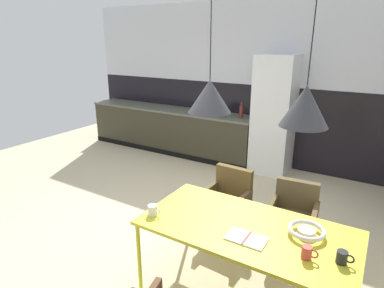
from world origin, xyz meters
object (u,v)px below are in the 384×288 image
(mug_glass_clear, at_px, (342,257))
(cooking_pot, at_px, (220,112))
(bottle_oil_tall, at_px, (241,111))
(armchair_by_stool, at_px, (294,208))
(bottle_wine_green, at_px, (201,106))
(mug_dark_espresso, at_px, (153,210))
(pendant_lamp_over_table_far, at_px, (305,106))
(pendant_lamp_over_table_near, at_px, (210,96))
(refrigerator_column, at_px, (274,116))
(mug_tall_blue, at_px, (307,253))
(dining_table, at_px, (247,231))
(fruit_bowl, at_px, (307,231))
(armchair_far_side, at_px, (229,194))
(open_book, at_px, (247,238))

(mug_glass_clear, xyz_separation_m, cooking_pot, (-2.51, 3.07, 0.19))
(bottle_oil_tall, bearing_deg, armchair_by_stool, -53.57)
(mug_glass_clear, distance_m, bottle_wine_green, 4.31)
(mug_dark_espresso, xyz_separation_m, bottle_wine_green, (-1.39, 3.31, 0.24))
(cooking_pot, bearing_deg, mug_dark_espresso, -73.63)
(cooking_pot, bearing_deg, pendant_lamp_over_table_far, -54.25)
(bottle_oil_tall, relative_size, pendant_lamp_over_table_near, 0.25)
(refrigerator_column, height_order, mug_tall_blue, refrigerator_column)
(dining_table, distance_m, mug_tall_blue, 0.56)
(fruit_bowl, height_order, mug_tall_blue, mug_tall_blue)
(armchair_by_stool, distance_m, pendant_lamp_over_table_near, 1.73)
(armchair_by_stool, relative_size, pendant_lamp_over_table_near, 0.66)
(dining_table, xyz_separation_m, armchair_by_stool, (0.18, 0.95, -0.19))
(mug_tall_blue, distance_m, pendant_lamp_over_table_near, 1.37)
(bottle_wine_green, bearing_deg, pendant_lamp_over_table_far, -49.69)
(armchair_far_side, distance_m, mug_dark_espresso, 1.18)
(fruit_bowl, xyz_separation_m, mug_tall_blue, (0.07, -0.30, 0.01))
(armchair_by_stool, distance_m, fruit_bowl, 0.91)
(dining_table, xyz_separation_m, mug_glass_clear, (0.75, -0.09, 0.09))
(open_book, distance_m, cooking_pot, 3.64)
(armchair_far_side, relative_size, pendant_lamp_over_table_far, 0.67)
(armchair_by_stool, bearing_deg, pendant_lamp_over_table_far, 96.67)
(open_book, bearing_deg, armchair_far_side, 121.29)
(refrigerator_column, height_order, mug_glass_clear, refrigerator_column)
(mug_glass_clear, bearing_deg, bottle_oil_tall, 124.11)
(armchair_far_side, relative_size, bottle_wine_green, 2.77)
(armchair_by_stool, distance_m, open_book, 1.15)
(armchair_by_stool, xyz_separation_m, pendant_lamp_over_table_near, (-0.54, -0.98, 1.31))
(mug_dark_espresso, xyz_separation_m, pendant_lamp_over_table_far, (1.16, 0.30, 1.02))
(refrigerator_column, xyz_separation_m, cooking_pot, (-0.99, -0.07, -0.04))
(open_book, xyz_separation_m, mug_tall_blue, (0.46, 0.00, 0.04))
(armchair_by_stool, height_order, bottle_wine_green, bottle_wine_green)
(mug_glass_clear, relative_size, pendant_lamp_over_table_near, 0.10)
(cooking_pot, height_order, pendant_lamp_over_table_far, pendant_lamp_over_table_far)
(bottle_wine_green, bearing_deg, dining_table, -54.31)
(mug_dark_espresso, height_order, bottle_wine_green, bottle_wine_green)
(mug_dark_espresso, distance_m, pendant_lamp_over_table_near, 1.15)
(armchair_far_side, height_order, mug_glass_clear, mug_glass_clear)
(dining_table, distance_m, bottle_wine_green, 3.77)
(cooking_pot, bearing_deg, mug_glass_clear, -50.74)
(refrigerator_column, distance_m, armchair_by_stool, 2.35)
(mug_glass_clear, xyz_separation_m, mug_tall_blue, (-0.22, -0.08, 0.00))
(pendant_lamp_over_table_near, bearing_deg, bottle_wine_green, 120.69)
(armchair_far_side, distance_m, bottle_oil_tall, 2.34)
(mug_dark_espresso, distance_m, pendant_lamp_over_table_far, 1.57)
(armchair_far_side, xyz_separation_m, armchair_by_stool, (0.74, 0.08, -0.01))
(armchair_by_stool, relative_size, cooking_pot, 3.44)
(dining_table, relative_size, open_book, 5.70)
(pendant_lamp_over_table_near, distance_m, pendant_lamp_over_table_far, 0.72)
(mug_dark_espresso, bearing_deg, armchair_far_side, 78.23)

